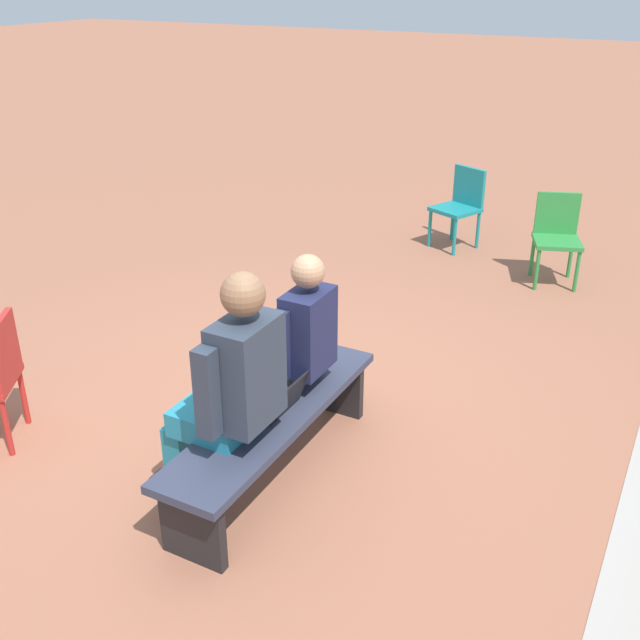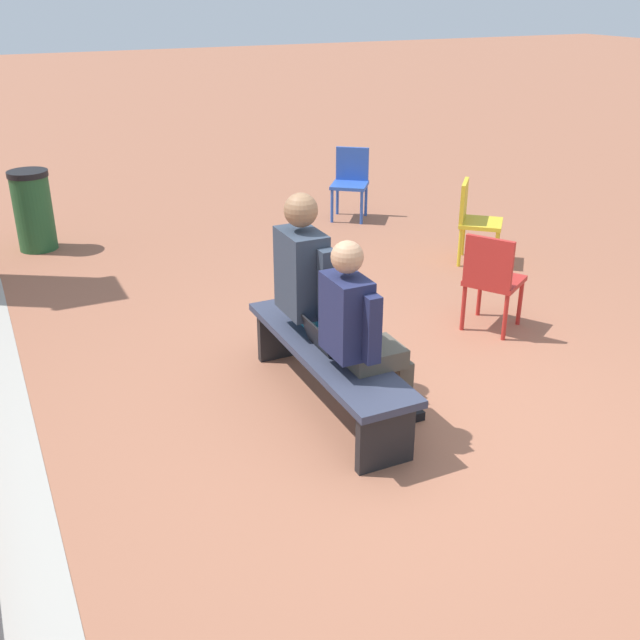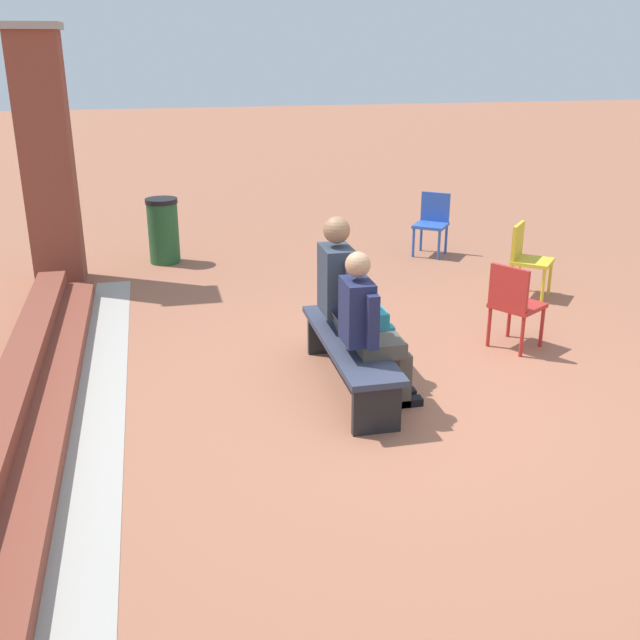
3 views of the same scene
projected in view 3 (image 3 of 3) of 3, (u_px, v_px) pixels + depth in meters
ground_plane at (394, 402)px, 6.14m from camera, size 60.00×60.00×0.00m
concrete_strip at (100, 412)px, 5.97m from camera, size 7.07×0.40×0.01m
brick_steps at (25, 405)px, 5.81m from camera, size 6.27×0.60×0.30m
brick_pillar_left_of_steps at (47, 158)px, 8.71m from camera, size 0.64×0.64×2.99m
bench at (349, 349)px, 6.27m from camera, size 1.80×0.44×0.45m
person_student at (369, 325)px, 5.85m from camera, size 0.51×0.65×1.29m
person_adult at (349, 293)px, 6.44m from camera, size 0.59×0.74×1.42m
laptop at (349, 334)px, 6.20m from camera, size 0.32×0.29×0.21m
plastic_chair_by_pillar at (432, 220)px, 10.28m from camera, size 0.59×0.59×0.84m
plastic_chair_far_right at (526, 255)px, 8.57m from camera, size 0.59×0.59×0.84m
plastic_chair_mid_courtyard at (514, 301)px, 7.05m from camera, size 0.58×0.58×0.84m
litter_bin at (163, 231)px, 9.90m from camera, size 0.42×0.42×0.86m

